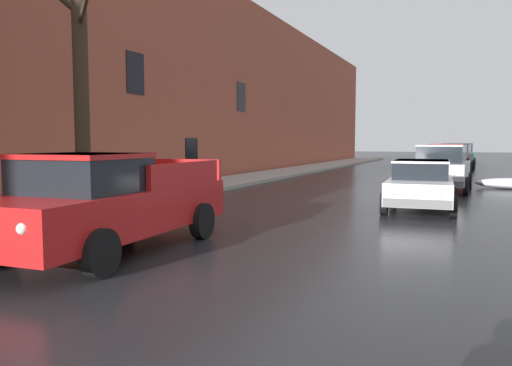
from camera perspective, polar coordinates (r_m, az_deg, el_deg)
name	(u,v)px	position (r m, az deg, el deg)	size (l,w,h in m)	color
left_sidewalk_slab	(174,191)	(19.63, -9.20, -0.87)	(2.91, 80.00, 0.14)	gray
brick_townhouse_facade	(129,61)	(20.88, -14.04, 13.11)	(0.63, 80.00, 10.12)	#9E4C38
bare_tree_second_along_sidewalk	(76,59)	(13.19, -19.57, 13.03)	(3.35, 2.33, 7.10)	#382B1E
pickup_truck_red_approaching_near_lane	(108,203)	(9.31, -16.34, -2.12)	(2.31, 5.39, 1.76)	red
sedan_white_parked_kerbside_close	(421,184)	(15.21, 18.02, -0.07)	(2.07, 4.24, 1.42)	silver
suv_silver_parked_kerbside_mid	(442,166)	(21.21, 20.19, 1.81)	(2.20, 4.72, 1.82)	#B7B7BC
suv_red_parked_far_down_block	(446,160)	(28.51, 20.55, 2.46)	(2.19, 4.40, 1.82)	red
suv_black_queued_behind_truck	(456,156)	(35.66, 21.59, 2.83)	(2.25, 4.67, 1.82)	black
suv_green_at_far_intersection	(460,154)	(43.35, 21.93, 3.09)	(2.34, 4.79, 1.82)	#1E5633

